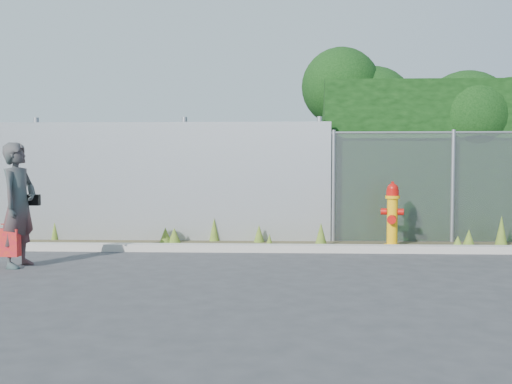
{
  "coord_description": "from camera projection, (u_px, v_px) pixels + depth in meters",
  "views": [
    {
      "loc": [
        0.06,
        -7.43,
        1.46
      ],
      "look_at": [
        -0.3,
        1.4,
        1.0
      ],
      "focal_mm": 40.0,
      "sensor_mm": 36.0,
      "label": 1
    }
  ],
  "objects": [
    {
      "name": "ground",
      "position": [
        274.0,
        273.0,
        7.5
      ],
      "size": [
        80.0,
        80.0,
        0.0
      ],
      "primitive_type": "plane",
      "color": "#363638",
      "rests_on": "ground"
    },
    {
      "name": "curb",
      "position": [
        275.0,
        248.0,
        9.29
      ],
      "size": [
        16.0,
        0.22,
        0.12
      ],
      "primitive_type": "cube",
      "color": "#A8A198",
      "rests_on": "ground"
    },
    {
      "name": "weed_strip",
      "position": [
        300.0,
        240.0,
        9.91
      ],
      "size": [
        16.0,
        1.26,
        0.54
      ],
      "color": "#413A25",
      "rests_on": "ground"
    },
    {
      "name": "corrugated_fence",
      "position": [
        101.0,
        182.0,
        10.57
      ],
      "size": [
        8.5,
        0.21,
        2.3
      ],
      "color": "#AEB1B5",
      "rests_on": "ground"
    },
    {
      "name": "chainlink_fence",
      "position": [
        512.0,
        186.0,
        10.26
      ],
      "size": [
        6.5,
        0.07,
        2.05
      ],
      "color": "gray",
      "rests_on": "ground"
    },
    {
      "name": "hedge",
      "position": [
        499.0,
        135.0,
        11.21
      ],
      "size": [
        7.69,
        2.11,
        3.76
      ],
      "color": "black",
      "rests_on": "ground"
    },
    {
      "name": "fire_hydrant",
      "position": [
        392.0,
        216.0,
        9.71
      ],
      "size": [
        0.38,
        0.34,
        1.13
      ],
      "rotation": [
        0.0,
        0.0,
        -0.25
      ],
      "color": "#ECA80C",
      "rests_on": "ground"
    },
    {
      "name": "woman",
      "position": [
        19.0,
        205.0,
        7.94
      ],
      "size": [
        0.51,
        0.69,
        1.74
      ],
      "primitive_type": "imported",
      "rotation": [
        0.0,
        0.0,
        1.42
      ],
      "color": "#0E5E5A",
      "rests_on": "ground"
    },
    {
      "name": "red_tote_bag",
      "position": [
        7.0,
        242.0,
        7.81
      ],
      "size": [
        0.34,
        0.13,
        0.45
      ],
      "rotation": [
        0.0,
        0.0,
        -0.05
      ],
      "color": "#B10A2E"
    },
    {
      "name": "black_shoulder_bag",
      "position": [
        32.0,
        200.0,
        8.13
      ],
      "size": [
        0.21,
        0.09,
        0.16
      ],
      "rotation": [
        0.0,
        0.0,
        -0.01
      ],
      "color": "black"
    }
  ]
}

